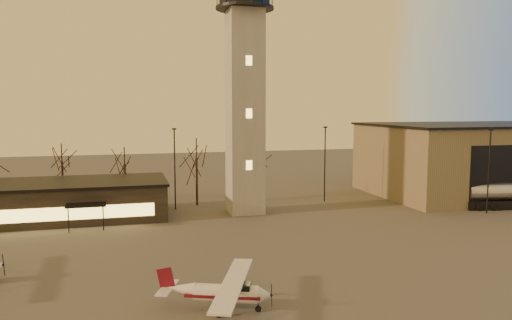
% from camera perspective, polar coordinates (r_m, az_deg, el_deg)
% --- Properties ---
extents(ground, '(220.00, 220.00, 0.00)m').
position_cam_1_polar(ground, '(33.71, 11.43, -16.32)').
color(ground, '#45433F').
rests_on(ground, ground).
extents(control_tower, '(6.80, 6.80, 32.60)m').
position_cam_1_polar(control_tower, '(59.61, -1.28, 9.53)').
color(control_tower, gray).
rests_on(control_tower, ground).
extents(hangar, '(30.60, 20.60, 10.30)m').
position_cam_1_polar(hangar, '(79.90, 23.96, 0.13)').
color(hangar, '#7C7051').
rests_on(hangar, ground).
extents(terminal, '(25.40, 12.20, 4.30)m').
position_cam_1_polar(terminal, '(61.27, -22.19, -4.32)').
color(terminal, black).
rests_on(terminal, ground).
extents(light_poles, '(58.50, 12.25, 10.14)m').
position_cam_1_polar(light_poles, '(61.06, -1.02, -0.81)').
color(light_poles, black).
rests_on(light_poles, ground).
extents(tree_row, '(37.20, 9.20, 8.80)m').
position_cam_1_polar(tree_row, '(67.34, -14.55, 0.10)').
color(tree_row, black).
rests_on(tree_row, ground).
extents(cessna_front, '(7.84, 9.53, 2.69)m').
position_cam_1_polar(cessna_front, '(32.54, -3.22, -15.30)').
color(cessna_front, silver).
rests_on(cessna_front, ground).
extents(fuel_truck, '(8.99, 4.09, 3.22)m').
position_cam_1_polar(fuel_truck, '(69.85, 25.95, -3.98)').
color(fuel_truck, black).
rests_on(fuel_truck, ground).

